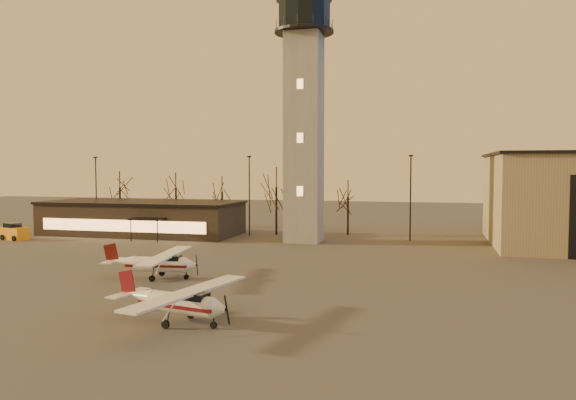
{
  "coord_description": "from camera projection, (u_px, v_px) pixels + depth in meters",
  "views": [
    {
      "loc": [
        14.4,
        -33.56,
        8.67
      ],
      "look_at": [
        2.46,
        13.0,
        5.88
      ],
      "focal_mm": 35.0,
      "sensor_mm": 36.0,
      "label": 1
    }
  ],
  "objects": [
    {
      "name": "tree_row",
      "position": [
        222.0,
        187.0,
        77.45
      ],
      "size": [
        37.2,
        9.2,
        8.8
      ],
      "color": "black",
      "rests_on": "ground"
    },
    {
      "name": "service_cart",
      "position": [
        15.0,
        233.0,
        67.3
      ],
      "size": [
        3.5,
        2.65,
        2.02
      ],
      "rotation": [
        0.0,
        0.0,
        -0.24
      ],
      "color": "orange",
      "rests_on": "ground"
    },
    {
      "name": "light_poles",
      "position": [
        310.0,
        195.0,
        66.07
      ],
      "size": [
        58.5,
        12.25,
        10.14
      ],
      "color": "black",
      "rests_on": "ground"
    },
    {
      "name": "cessna_front",
      "position": [
        184.0,
        308.0,
        30.96
      ],
      "size": [
        7.92,
        9.96,
        2.74
      ],
      "rotation": [
        0.0,
        0.0,
        -0.21
      ],
      "color": "silver",
      "rests_on": "ground"
    },
    {
      "name": "cessna_rear",
      "position": [
        162.0,
        267.0,
        43.64
      ],
      "size": [
        7.95,
        10.02,
        2.75
      ],
      "rotation": [
        0.0,
        0.0,
        0.14
      ],
      "color": "white",
      "rests_on": "ground"
    },
    {
      "name": "control_tower",
      "position": [
        304.0,
        101.0,
        64.59
      ],
      "size": [
        6.8,
        6.8,
        32.6
      ],
      "color": "gray",
      "rests_on": "ground"
    },
    {
      "name": "ground",
      "position": [
        202.0,
        301.0,
        36.53
      ],
      "size": [
        220.0,
        220.0,
        0.0
      ],
      "primitive_type": "plane",
      "color": "#44423F",
      "rests_on": "ground"
    },
    {
      "name": "terminal",
      "position": [
        142.0,
        218.0,
        72.78
      ],
      "size": [
        25.4,
        12.2,
        4.3
      ],
      "color": "black",
      "rests_on": "ground"
    }
  ]
}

